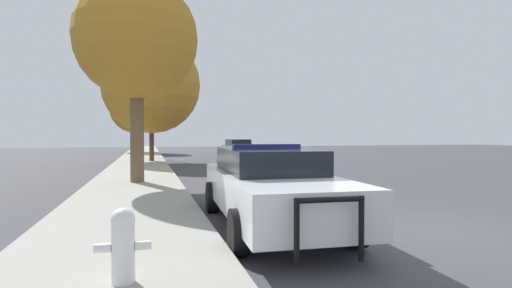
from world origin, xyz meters
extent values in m
plane|color=#3D3D42|center=(0.00, 0.00, 0.00)|extent=(110.00, 110.00, 0.00)
cube|color=#99968C|center=(-5.10, 0.00, 0.07)|extent=(3.00, 110.00, 0.13)
cube|color=white|center=(-2.50, 0.94, 0.67)|extent=(2.04, 5.36, 0.67)
cube|color=black|center=(-2.49, 1.20, 1.22)|extent=(1.68, 2.81, 0.43)
cylinder|color=black|center=(-1.69, -0.74, 0.33)|extent=(0.27, 0.68, 0.67)
cylinder|color=black|center=(-3.46, -0.66, 0.33)|extent=(0.27, 0.68, 0.67)
cylinder|color=black|center=(-1.54, 2.53, 0.33)|extent=(0.27, 0.68, 0.67)
cylinder|color=black|center=(-3.31, 2.61, 0.33)|extent=(0.27, 0.68, 0.67)
cylinder|color=black|center=(-2.22, -1.84, 0.58)|extent=(0.07, 0.07, 0.79)
cylinder|color=black|center=(-3.03, -1.80, 0.58)|extent=(0.07, 0.07, 0.79)
cylinder|color=black|center=(-2.62, -1.82, 0.94)|extent=(0.86, 0.11, 0.07)
cube|color=navy|center=(-2.49, 1.20, 1.48)|extent=(1.31, 0.26, 0.09)
cube|color=navy|center=(-1.59, 0.90, 0.70)|extent=(0.18, 3.80, 0.19)
cylinder|color=white|center=(-4.94, -1.68, 0.45)|extent=(0.24, 0.24, 0.64)
sphere|color=white|center=(-4.94, -1.68, 0.80)|extent=(0.25, 0.25, 0.25)
cylinder|color=white|center=(-5.15, -1.68, 0.51)|extent=(0.17, 0.10, 0.10)
cylinder|color=white|center=(-4.74, -1.68, 0.51)|extent=(0.17, 0.10, 0.10)
cylinder|color=#424247|center=(-4.33, 23.30, 2.55)|extent=(0.16, 0.16, 4.85)
cylinder|color=#424247|center=(-2.85, 23.30, 4.83)|extent=(2.96, 0.11, 0.11)
cube|color=black|center=(-1.37, 23.30, 4.38)|extent=(0.30, 0.24, 0.90)
sphere|color=red|center=(-1.37, 23.17, 4.68)|extent=(0.20, 0.20, 0.20)
sphere|color=orange|center=(-1.37, 23.17, 4.38)|extent=(0.20, 0.20, 0.20)
sphere|color=green|center=(-1.37, 23.17, 4.08)|extent=(0.20, 0.20, 0.20)
cube|color=slate|center=(2.15, 24.09, 0.64)|extent=(2.02, 4.07, 0.58)
cube|color=black|center=(2.14, 24.29, 1.16)|extent=(1.66, 2.15, 0.46)
cylinder|color=black|center=(3.10, 22.92, 0.35)|extent=(0.28, 0.70, 0.69)
cylinder|color=black|center=(1.35, 22.81, 0.35)|extent=(0.28, 0.70, 0.69)
cylinder|color=black|center=(2.96, 25.37, 0.35)|extent=(0.28, 0.70, 0.69)
cylinder|color=black|center=(1.21, 25.27, 0.35)|extent=(0.28, 0.70, 0.69)
cylinder|color=brown|center=(-5.02, 7.87, 1.97)|extent=(0.45, 0.45, 3.69)
sphere|color=#B77F28|center=(-5.02, 7.87, 4.94)|extent=(4.08, 4.08, 4.08)
cylinder|color=#4C3823|center=(-4.44, 19.30, 1.65)|extent=(0.28, 0.28, 3.04)
sphere|color=#B77F28|center=(-4.44, 19.30, 4.82)|extent=(5.99, 5.99, 5.99)
cylinder|color=brown|center=(-5.73, 34.10, 1.58)|extent=(0.32, 0.32, 2.89)
sphere|color=#B77F28|center=(-5.73, 34.10, 4.39)|extent=(4.96, 4.96, 4.96)
camera|label=1|loc=(-4.69, -6.10, 1.69)|focal=28.00mm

